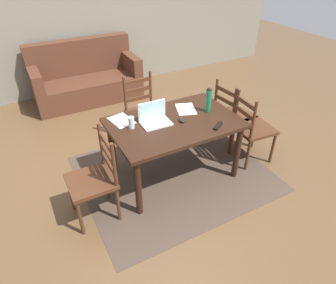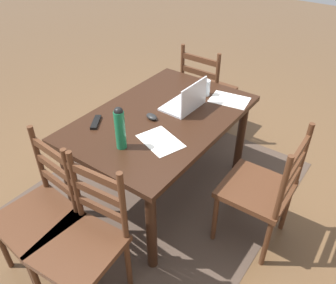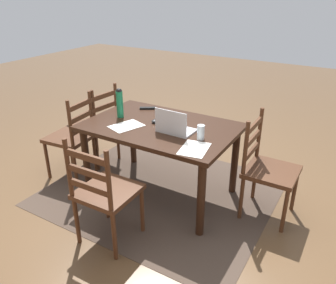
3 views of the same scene
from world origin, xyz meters
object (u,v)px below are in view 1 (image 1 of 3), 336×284
at_px(chair_left_near, 95,179).
at_px(couch, 86,79).
at_px(laptop, 154,117).
at_px(chair_right_far, 233,116).
at_px(water_bottle, 209,99).
at_px(chair_right_near, 251,128).
at_px(drinking_glass, 131,123).
at_px(dining_table, 174,129).
at_px(computer_mouse, 182,120).
at_px(chair_far_head, 144,112).
at_px(tv_remote, 218,126).

relative_size(chair_left_near, couch, 0.53).
height_order(chair_left_near, laptop, laptop).
relative_size(chair_right_far, water_bottle, 3.22).
distance_m(chair_right_near, drinking_glass, 1.53).
relative_size(dining_table, chair_right_far, 1.49).
bearing_deg(computer_mouse, chair_far_head, 109.71).
height_order(chair_right_near, chair_far_head, same).
distance_m(laptop, drinking_glass, 0.27).
bearing_deg(computer_mouse, dining_table, 170.52).
relative_size(chair_right_far, couch, 0.53).
bearing_deg(computer_mouse, water_bottle, 23.15).
distance_m(drinking_glass, computer_mouse, 0.56).
relative_size(couch, drinking_glass, 13.93).
height_order(chair_right_far, computer_mouse, chair_right_far).
relative_size(dining_table, chair_right_near, 1.49).
relative_size(chair_far_head, couch, 0.53).
xyz_separation_m(couch, water_bottle, (0.78, -2.58, 0.54)).
height_order(chair_left_near, chair_far_head, same).
distance_m(dining_table, drinking_glass, 0.50).
height_order(chair_right_near, drinking_glass, chair_right_near).
bearing_deg(chair_far_head, drinking_glass, -122.20).
height_order(chair_right_near, computer_mouse, chair_right_near).
height_order(chair_far_head, couch, couch).
xyz_separation_m(water_bottle, tv_remote, (-0.10, -0.34, -0.14)).
height_order(computer_mouse, tv_remote, computer_mouse).
bearing_deg(chair_left_near, tv_remote, -5.42).
relative_size(laptop, water_bottle, 1.11).
xyz_separation_m(chair_right_far, computer_mouse, (-0.92, -0.22, 0.30)).
xyz_separation_m(chair_right_near, chair_right_far, (0.00, 0.37, 0.00)).
height_order(water_bottle, drinking_glass, water_bottle).
relative_size(couch, laptop, 5.51).
distance_m(chair_left_near, couch, 2.87).
distance_m(couch, laptop, 2.56).
height_order(chair_far_head, laptop, laptop).
height_order(chair_right_far, drinking_glass, chair_right_far).
distance_m(couch, water_bottle, 2.75).
relative_size(water_bottle, drinking_glass, 2.28).
relative_size(laptop, drinking_glass, 2.53).
bearing_deg(laptop, dining_table, -24.64).
distance_m(dining_table, couch, 2.64).
bearing_deg(chair_right_near, couch, 115.27).
relative_size(couch, water_bottle, 6.10).
bearing_deg(drinking_glass, tv_remote, -26.72).
distance_m(drinking_glass, tv_remote, 0.92).
xyz_separation_m(chair_right_near, chair_left_near, (-1.99, -0.00, 0.00)).
height_order(chair_left_near, drinking_glass, chair_left_near).
xyz_separation_m(laptop, tv_remote, (0.56, -0.41, -0.05)).
relative_size(chair_far_head, computer_mouse, 9.50).
relative_size(chair_right_near, computer_mouse, 9.50).
height_order(chair_right_far, chair_far_head, same).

